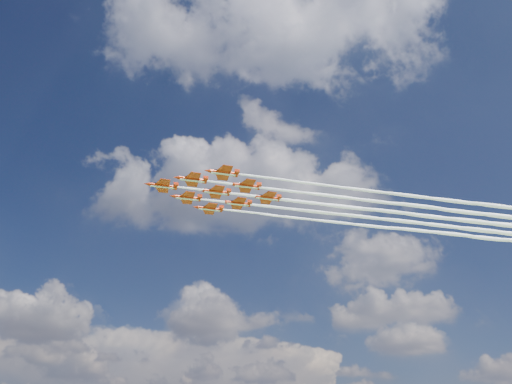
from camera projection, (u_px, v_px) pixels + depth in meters
jet_lead at (349, 207)px, 182.44m from camera, size 133.87×54.53×2.87m
jet_row2_port at (380, 202)px, 178.52m from camera, size 133.87×54.53×2.87m
jet_row2_starb at (364, 217)px, 190.29m from camera, size 133.87×54.53×2.87m
jet_row3_port at (413, 196)px, 174.60m from camera, size 133.87×54.53×2.87m
jet_row3_centre at (394, 212)px, 186.37m from camera, size 133.87×54.53×2.87m
jet_row3_starb at (378, 226)px, 198.15m from camera, size 133.87×54.53×2.87m
jet_row4_port at (426, 207)px, 182.45m from camera, size 133.87×54.53×2.87m
jet_row4_starb at (407, 222)px, 194.23m from camera, size 133.87×54.53×2.87m
jet_tail at (438, 217)px, 190.30m from camera, size 133.87×54.53×2.87m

